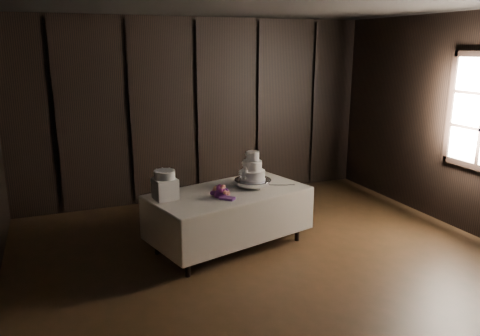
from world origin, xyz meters
name	(u,v)px	position (x,y,z in m)	size (l,w,h in m)	color
room	(302,154)	(0.00, 0.00, 1.50)	(6.08, 7.08, 3.08)	black
display_table	(229,217)	(-0.28, 1.32, 0.42)	(2.19, 1.52, 0.76)	beige
cake_stand	(253,183)	(0.09, 1.42, 0.81)	(0.48, 0.48, 0.09)	silver
wedding_cake	(252,169)	(0.06, 1.40, 1.00)	(0.36, 0.31, 0.38)	white
bouquet	(220,192)	(-0.47, 1.15, 0.82)	(0.29, 0.39, 0.18)	#CA5355
box_pedestal	(165,189)	(-1.10, 1.33, 0.89)	(0.26, 0.26, 0.25)	white
small_cake	(165,175)	(-1.10, 1.33, 1.06)	(0.25, 0.25, 0.10)	white
cake_knife	(277,185)	(0.40, 1.32, 0.77)	(0.37, 0.02, 0.01)	silver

